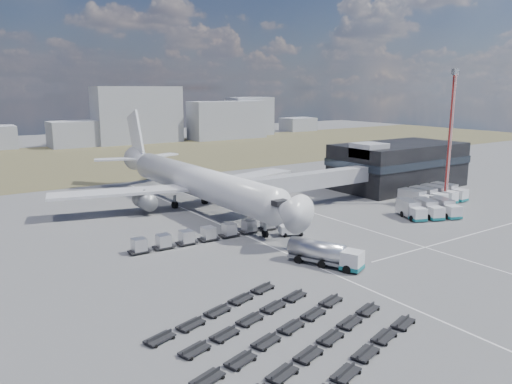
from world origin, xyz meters
TOP-DOWN VIEW (x-y plane):
  - ground at (0.00, 0.00)m, footprint 420.00×420.00m
  - grass_strip at (0.00, 110.00)m, footprint 420.00×90.00m
  - lane_markings at (9.77, 3.00)m, footprint 47.12×110.00m
  - terminal at (47.77, 23.96)m, footprint 30.40×16.40m
  - jet_bridge at (15.90, 20.42)m, footprint 30.30×3.80m
  - airliner at (0.00, 32.38)m, footprint 51.59×64.53m
  - fuel_tanker at (-0.85, -5.41)m, footprint 6.08×10.01m
  - pushback_tug at (4.00, 7.60)m, footprint 4.14×3.24m
  - catering_truck at (9.32, 34.39)m, footprint 3.76×6.17m
  - service_trucks_near at (30.86, 2.71)m, footprint 10.95×9.69m
  - service_trucks_far at (40.87, 9.04)m, footprint 13.52×7.84m
  - uld_row at (-6.21, 12.26)m, footprint 27.89×2.48m
  - baggage_dollies at (-16.86, -17.52)m, footprint 24.42×22.12m
  - floodlight_mast at (42.28, 7.32)m, footprint 2.47×2.00m

SIDE VIEW (x-z plane):
  - ground at x=0.00m, z-range 0.00..0.00m
  - grass_strip at x=0.00m, z-range 0.00..0.01m
  - lane_markings at x=9.77m, z-range 0.00..0.01m
  - baggage_dollies at x=-16.86m, z-range 0.00..0.67m
  - pushback_tug at x=4.00m, z-range 0.00..1.60m
  - uld_row at x=-6.21m, z-range 0.19..2.07m
  - catering_truck at x=9.32m, z-range 0.03..2.67m
  - service_trucks_near at x=30.86m, z-range 0.12..2.88m
  - fuel_tanker at x=-0.85m, z-range 0.00..3.17m
  - service_trucks_far at x=40.87m, z-range 0.13..3.07m
  - jet_bridge at x=15.90m, z-range 1.53..8.58m
  - terminal at x=47.77m, z-range -0.25..10.75m
  - airliner at x=0.00m, z-range -3.52..14.10m
  - floodlight_mast at x=42.28m, z-range 0.03..25.90m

